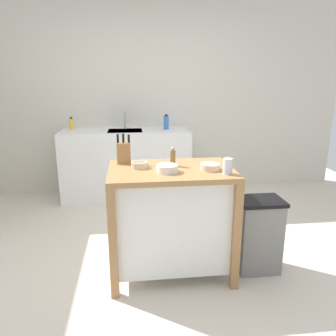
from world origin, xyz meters
TOP-DOWN VIEW (x-y plane):
  - ground_plane at (0.00, 0.00)m, footprint 6.58×6.58m
  - wall_back at (0.00, 2.13)m, footprint 5.58×0.10m
  - kitchen_island at (0.08, -0.09)m, footprint 0.97×0.64m
  - knife_block at (-0.28, 0.13)m, footprint 0.11×0.09m
  - bowl_stoneware_deep at (0.04, -0.18)m, footprint 0.16×0.16m
  - bowl_ceramic_wide at (-0.16, -0.04)m, footprint 0.13×0.13m
  - bowl_ceramic_small at (0.37, -0.16)m, footprint 0.15×0.15m
  - drinking_cup at (0.47, -0.29)m, footprint 0.07×0.07m
  - pepper_grinder at (0.10, -0.01)m, footprint 0.04×0.04m
  - trash_bin at (0.80, -0.15)m, footprint 0.36×0.28m
  - sink_counter at (-0.29, 1.78)m, footprint 1.67×0.60m
  - sink_faucet at (-0.29, 1.92)m, footprint 0.02×0.02m
  - bottle_spray_cleaner at (-0.98, 1.88)m, footprint 0.05×0.05m
  - bottle_dish_soap at (0.25, 1.80)m, footprint 0.07×0.07m

SIDE VIEW (x-z plane):
  - ground_plane at x=0.00m, z-range 0.00..0.00m
  - trash_bin at x=0.80m, z-range 0.00..0.63m
  - sink_counter at x=-0.29m, z-range 0.00..0.91m
  - kitchen_island at x=0.08m, z-range 0.05..0.95m
  - bowl_ceramic_small at x=0.37m, z-range 0.90..0.94m
  - bowl_ceramic_wide at x=-0.16m, z-range 0.90..0.94m
  - bowl_stoneware_deep at x=0.04m, z-range 0.90..0.95m
  - drinking_cup at x=0.47m, z-range 0.89..1.01m
  - pepper_grinder at x=0.10m, z-range 0.89..1.04m
  - knife_block at x=-0.28m, z-range 0.86..1.11m
  - bottle_spray_cleaner at x=-0.98m, z-range 0.90..1.08m
  - bottle_dish_soap at x=0.25m, z-range 0.90..1.10m
  - sink_faucet at x=-0.29m, z-range 0.91..1.13m
  - wall_back at x=0.00m, z-range 0.00..2.60m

